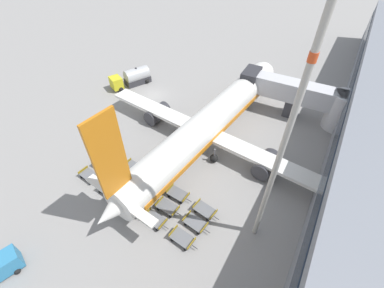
% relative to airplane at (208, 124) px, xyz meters
% --- Properties ---
extents(ground_plane, '(500.00, 500.00, 0.00)m').
position_rel_airplane_xyz_m(ground_plane, '(-14.36, 5.89, -3.17)').
color(ground_plane, gray).
extents(jet_bridge, '(17.94, 5.00, 6.13)m').
position_rel_airplane_xyz_m(jet_bridge, '(10.14, 13.07, 0.51)').
color(jet_bridge, silver).
rests_on(jet_bridge, ground_plane).
extents(airplane, '(34.42, 39.11, 14.30)m').
position_rel_airplane_xyz_m(airplane, '(0.00, 0.00, 0.00)').
color(airplane, white).
rests_on(airplane, ground_plane).
extents(fuel_tanker_primary, '(5.28, 7.95, 3.25)m').
position_rel_airplane_xyz_m(fuel_tanker_primary, '(-20.12, 7.19, -1.82)').
color(fuel_tanker_primary, yellow).
rests_on(fuel_tanker_primary, ground_plane).
extents(baggage_dolly_row_near_col_a, '(3.21, 1.76, 0.92)m').
position_rel_airplane_xyz_m(baggage_dolly_row_near_col_a, '(-9.47, -13.95, -2.71)').
color(baggage_dolly_row_near_col_a, slate).
rests_on(baggage_dolly_row_near_col_a, ground_plane).
extents(baggage_dolly_row_near_col_b, '(3.20, 1.73, 0.92)m').
position_rel_airplane_xyz_m(baggage_dolly_row_near_col_b, '(-5.79, -14.38, -2.71)').
color(baggage_dolly_row_near_col_b, slate).
rests_on(baggage_dolly_row_near_col_b, ground_plane).
extents(baggage_dolly_row_near_col_c, '(3.21, 1.74, 0.92)m').
position_rel_airplane_xyz_m(baggage_dolly_row_near_col_c, '(-1.99, -14.39, -2.71)').
color(baggage_dolly_row_near_col_c, slate).
rests_on(baggage_dolly_row_near_col_c, ground_plane).
extents(baggage_dolly_row_near_col_d, '(3.20, 1.73, 0.92)m').
position_rel_airplane_xyz_m(baggage_dolly_row_near_col_d, '(1.49, -14.67, -2.71)').
color(baggage_dolly_row_near_col_d, slate).
rests_on(baggage_dolly_row_near_col_d, ground_plane).
extents(baggage_dolly_row_near_col_e, '(3.21, 1.75, 0.92)m').
position_rel_airplane_xyz_m(baggage_dolly_row_near_col_e, '(5.22, -14.92, -2.71)').
color(baggage_dolly_row_near_col_e, slate).
rests_on(baggage_dolly_row_near_col_e, ground_plane).
extents(baggage_dolly_row_mid_a_col_a, '(3.19, 1.69, 0.92)m').
position_rel_airplane_xyz_m(baggage_dolly_row_mid_a_col_a, '(-9.39, -11.79, -2.71)').
color(baggage_dolly_row_mid_a_col_a, slate).
rests_on(baggage_dolly_row_mid_a_col_a, ground_plane).
extents(baggage_dolly_row_mid_a_col_b, '(3.21, 1.73, 0.92)m').
position_rel_airplane_xyz_m(baggage_dolly_row_mid_a_col_b, '(-5.76, -12.20, -2.71)').
color(baggage_dolly_row_mid_a_col_b, slate).
rests_on(baggage_dolly_row_mid_a_col_b, ground_plane).
extents(baggage_dolly_row_mid_a_col_c, '(3.23, 1.82, 0.92)m').
position_rel_airplane_xyz_m(baggage_dolly_row_mid_a_col_c, '(-2.02, -12.47, -2.71)').
color(baggage_dolly_row_mid_a_col_c, slate).
rests_on(baggage_dolly_row_mid_a_col_c, ground_plane).
extents(baggage_dolly_row_mid_a_col_d, '(3.19, 1.69, 0.92)m').
position_rel_airplane_xyz_m(baggage_dolly_row_mid_a_col_d, '(1.77, -12.65, -2.71)').
color(baggage_dolly_row_mid_a_col_d, slate).
rests_on(baggage_dolly_row_mid_a_col_d, ground_plane).
extents(baggage_dolly_row_mid_a_col_e, '(3.22, 1.79, 0.92)m').
position_rel_airplane_xyz_m(baggage_dolly_row_mid_a_col_e, '(5.49, -12.72, -2.71)').
color(baggage_dolly_row_mid_a_col_e, slate).
rests_on(baggage_dolly_row_mid_a_col_e, ground_plane).
extents(baggage_dolly_row_mid_b_col_a, '(3.21, 1.76, 0.92)m').
position_rel_airplane_xyz_m(baggage_dolly_row_mid_b_col_a, '(-9.21, -9.80, -2.71)').
color(baggage_dolly_row_mid_b_col_a, slate).
rests_on(baggage_dolly_row_mid_b_col_a, ground_plane).
extents(baggage_dolly_row_mid_b_col_b, '(3.21, 1.74, 0.92)m').
position_rel_airplane_xyz_m(baggage_dolly_row_mid_b_col_b, '(-5.53, -9.94, -2.71)').
color(baggage_dolly_row_mid_b_col_b, slate).
rests_on(baggage_dolly_row_mid_b_col_b, ground_plane).
extents(baggage_dolly_row_mid_b_col_c, '(3.20, 1.72, 0.92)m').
position_rel_airplane_xyz_m(baggage_dolly_row_mid_b_col_c, '(-1.90, -10.31, -2.71)').
color(baggage_dolly_row_mid_b_col_c, slate).
rests_on(baggage_dolly_row_mid_b_col_c, ground_plane).
extents(baggage_dolly_row_mid_b_col_d, '(3.18, 1.68, 0.92)m').
position_rel_airplane_xyz_m(baggage_dolly_row_mid_b_col_d, '(1.78, -10.53, -2.71)').
color(baggage_dolly_row_mid_b_col_d, slate).
rests_on(baggage_dolly_row_mid_b_col_d, ground_plane).
extents(baggage_dolly_row_mid_b_col_e, '(3.23, 1.82, 0.92)m').
position_rel_airplane_xyz_m(baggage_dolly_row_mid_b_col_e, '(5.60, -10.80, -2.71)').
color(baggage_dolly_row_mid_b_col_e, slate).
rests_on(baggage_dolly_row_mid_b_col_e, ground_plane).
extents(apron_light_mast, '(2.00, 0.70, 24.83)m').
position_rel_airplane_xyz_m(apron_light_mast, '(11.32, -10.09, 11.51)').
color(apron_light_mast, '#ADA89E').
rests_on(apron_light_mast, ground_plane).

